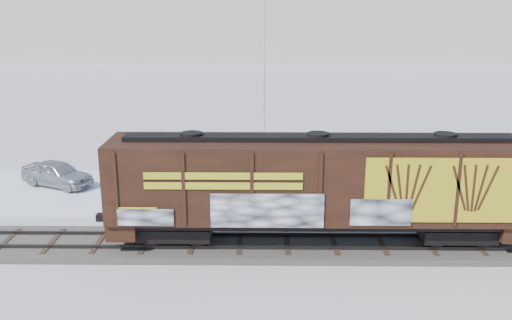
{
  "coord_description": "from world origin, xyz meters",
  "views": [
    {
      "loc": [
        0.96,
        -22.43,
        10.12
      ],
      "look_at": [
        0.65,
        3.0,
        3.08
      ],
      "focal_mm": 40.0,
      "sensor_mm": 36.0,
      "label": 1
    }
  ],
  "objects_px": {
    "flagpole": "(266,95)",
    "car_silver": "(57,173)",
    "car_dark": "(397,185)",
    "car_white": "(223,177)",
    "hopper_railcar": "(317,183)"
  },
  "relations": [
    {
      "from": "car_silver",
      "to": "car_dark",
      "type": "relative_size",
      "value": 0.86
    },
    {
      "from": "car_dark",
      "to": "car_silver",
      "type": "bearing_deg",
      "value": 65.35
    },
    {
      "from": "hopper_railcar",
      "to": "car_dark",
      "type": "relative_size",
      "value": 3.41
    },
    {
      "from": "car_white",
      "to": "flagpole",
      "type": "bearing_deg",
      "value": -12.75
    },
    {
      "from": "car_silver",
      "to": "flagpole",
      "type": "bearing_deg",
      "value": -39.94
    },
    {
      "from": "flagpole",
      "to": "car_silver",
      "type": "bearing_deg",
      "value": -154.94
    },
    {
      "from": "hopper_railcar",
      "to": "flagpole",
      "type": "distance_m",
      "value": 14.13
    },
    {
      "from": "flagpole",
      "to": "car_dark",
      "type": "bearing_deg",
      "value": -47.05
    },
    {
      "from": "car_dark",
      "to": "hopper_railcar",
      "type": "bearing_deg",
      "value": 124.01
    },
    {
      "from": "flagpole",
      "to": "car_white",
      "type": "height_order",
      "value": "flagpole"
    },
    {
      "from": "flagpole",
      "to": "car_white",
      "type": "distance_m",
      "value": 7.72
    },
    {
      "from": "flagpole",
      "to": "hopper_railcar",
      "type": "bearing_deg",
      "value": -81.62
    },
    {
      "from": "flagpole",
      "to": "car_silver",
      "type": "height_order",
      "value": "flagpole"
    },
    {
      "from": "car_white",
      "to": "car_dark",
      "type": "xyz_separation_m",
      "value": [
        9.3,
        -1.03,
        -0.09
      ]
    },
    {
      "from": "car_silver",
      "to": "car_white",
      "type": "xyz_separation_m",
      "value": [
        9.49,
        -0.88,
        0.08
      ]
    }
  ]
}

